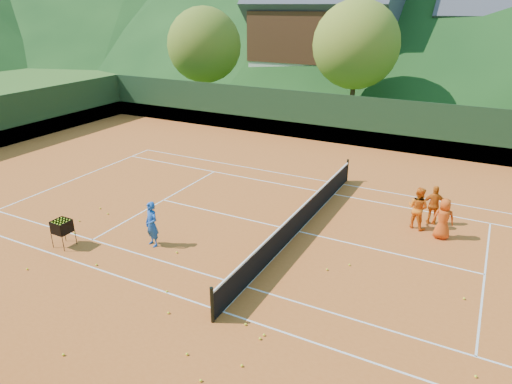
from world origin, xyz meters
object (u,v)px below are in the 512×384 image
at_px(student_b, 434,205).
at_px(tennis_net, 299,219).
at_px(student_a, 418,208).
at_px(ball_hopper, 62,227).
at_px(student_c, 443,219).
at_px(coach, 152,224).
at_px(chalet_mid, 511,40).
at_px(chalet_left, 325,30).

distance_m(student_b, tennis_net, 5.30).
xyz_separation_m(student_a, ball_hopper, (-10.76, -7.29, -0.08)).
bearing_deg(student_b, student_c, 100.02).
xyz_separation_m(coach, chalet_mid, (10.17, 37.37, 4.14)).
bearing_deg(student_c, chalet_mid, -105.18).
distance_m(coach, student_b, 10.65).
height_order(student_b, tennis_net, student_b).
xyz_separation_m(student_a, chalet_mid, (2.16, 31.60, 4.15)).
bearing_deg(student_b, student_a, 37.46).
height_order(student_c, chalet_left, chalet_left).
height_order(tennis_net, ball_hopper, tennis_net).
bearing_deg(chalet_left, tennis_net, -71.57).
xyz_separation_m(student_b, student_c, (0.47, -1.07, -0.02)).
bearing_deg(student_b, chalet_left, -75.54).
bearing_deg(student_a, student_b, -109.51).
bearing_deg(ball_hopper, student_b, 35.08).
height_order(student_c, tennis_net, student_c).
bearing_deg(student_b, ball_hopper, 21.53).
relative_size(student_a, chalet_mid, 0.13).
relative_size(student_b, chalet_mid, 0.12).
xyz_separation_m(coach, student_c, (8.98, 5.33, -0.06)).
bearing_deg(tennis_net, chalet_left, 108.43).
height_order(coach, chalet_mid, chalet_mid).
bearing_deg(chalet_left, ball_hopper, -84.95).
height_order(ball_hopper, chalet_left, chalet_left).
relative_size(student_c, ball_hopper, 1.54).
relative_size(chalet_left, chalet_mid, 1.09).
bearing_deg(student_a, chalet_mid, -74.42).
bearing_deg(student_c, coach, 17.62).
distance_m(student_b, chalet_left, 30.94).
xyz_separation_m(student_a, chalet_left, (-13.84, 27.60, 4.80)).
bearing_deg(coach, ball_hopper, -133.04).
bearing_deg(tennis_net, ball_hopper, -144.76).
bearing_deg(student_c, student_b, -79.49).
bearing_deg(student_b, chalet_mid, -106.60).
height_order(student_b, ball_hopper, student_b).
height_order(coach, student_b, coach).
bearing_deg(chalet_mid, student_c, -92.12).
distance_m(student_c, chalet_mid, 32.34).
distance_m(coach, ball_hopper, 3.13).
distance_m(student_c, tennis_net, 5.20).
height_order(coach, ball_hopper, coach).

